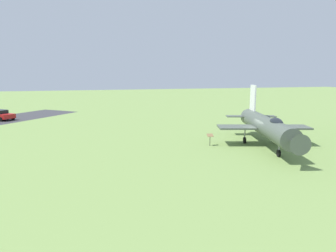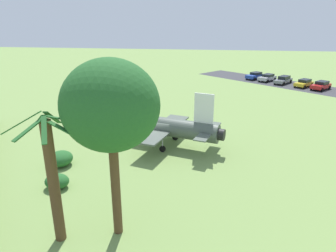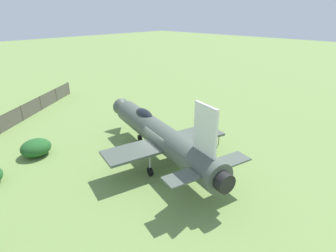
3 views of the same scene
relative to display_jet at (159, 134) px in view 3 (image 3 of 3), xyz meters
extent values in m
plane|color=#75934C|center=(-0.10, -0.36, -1.98)|extent=(200.00, 200.00, 0.00)
cylinder|color=#4C564C|center=(-0.10, -0.36, -0.04)|extent=(4.88, 12.16, 1.78)
cone|color=#4C564C|center=(1.64, 6.07, -0.04)|extent=(1.88, 1.94, 1.51)
cylinder|color=black|center=(-1.74, -6.45, -0.04)|extent=(1.19, 0.86, 1.07)
ellipsoid|color=black|center=(0.60, 2.21, 0.72)|extent=(1.44, 2.36, 0.84)
cube|color=white|center=(-1.30, -4.81, 2.22)|extent=(0.60, 1.77, 2.74)
cube|color=#4C564C|center=(-2.77, -0.27, -0.26)|extent=(3.87, 2.96, 0.16)
cube|color=#4C564C|center=(2.26, -1.63, -0.26)|extent=(3.87, 2.96, 0.16)
cube|color=#4C564C|center=(-3.15, -4.81, 0.14)|extent=(2.02, 1.53, 0.10)
cube|color=#4C564C|center=(0.30, -5.74, 0.14)|extent=(2.02, 1.53, 0.10)
cylinder|color=#A5A8AD|center=(0.85, 3.15, -0.95)|extent=(0.12, 0.12, 1.46)
cylinder|color=black|center=(0.85, 3.15, -1.68)|extent=(0.33, 0.63, 0.60)
cylinder|color=#A5A8AD|center=(-1.95, -1.12, -0.95)|extent=(0.12, 0.12, 1.46)
cylinder|color=black|center=(-1.95, -1.12, -1.68)|extent=(0.33, 0.63, 0.60)
cylinder|color=#A5A8AD|center=(1.12, -1.95, -0.95)|extent=(0.12, 0.12, 1.46)
cylinder|color=black|center=(1.12, -1.95, -1.68)|extent=(0.33, 0.63, 0.60)
cylinder|color=#4C4238|center=(3.64, 20.39, -1.20)|extent=(0.08, 0.08, 1.56)
cylinder|color=#4C4238|center=(1.06, 18.57, -1.20)|extent=(0.08, 0.08, 1.56)
cylinder|color=#4C4238|center=(-1.52, 16.76, -1.20)|extent=(0.08, 0.08, 1.56)
cylinder|color=#4C4238|center=(-4.09, 14.94, -1.20)|extent=(0.08, 0.08, 1.56)
ellipsoid|color=#235B26|center=(-5.96, 6.98, -1.36)|extent=(2.15, 1.99, 1.24)
cylinder|color=#333333|center=(4.84, -1.87, -1.53)|extent=(0.06, 0.06, 0.90)
cube|color=olive|center=(4.84, -1.87, -0.96)|extent=(0.60, 0.40, 0.25)
camera|label=1|loc=(15.81, 23.62, 4.86)|focal=31.64mm
camera|label=2|loc=(-27.80, -5.42, 9.81)|focal=32.58mm
camera|label=3|loc=(-11.89, -12.25, 7.92)|focal=28.67mm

